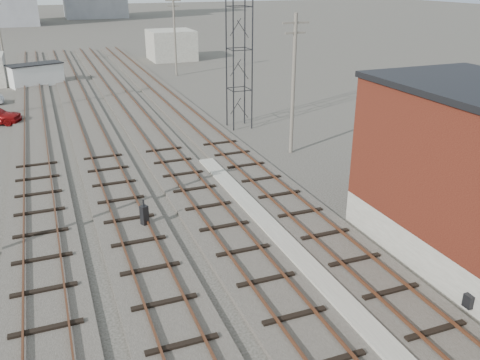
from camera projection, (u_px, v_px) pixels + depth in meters
ground at (119, 76)px, 59.66m from camera, size 320.00×320.00×0.00m
track_right at (188, 117)px, 42.36m from camera, size 3.20×90.00×0.39m
track_mid_right at (141, 122)px, 41.01m from camera, size 3.20×90.00×0.39m
track_mid_left at (90, 127)px, 39.65m from camera, size 3.20×90.00×0.39m
track_left at (35, 132)px, 38.30m from camera, size 3.20×90.00×0.39m
platform_curb at (314, 274)px, 20.11m from camera, size 0.90×28.00×0.26m
lattice_tower at (239, 28)px, 37.13m from camera, size 1.60×1.60×15.00m
utility_pole_right_a at (293, 81)px, 32.45m from camera, size 1.80×0.24×9.00m
utility_pole_right_b at (175, 34)px, 58.33m from camera, size 1.80×0.24×9.00m
shed_right at (171, 45)px, 70.58m from camera, size 6.00×6.00×4.00m
switch_stand at (144, 216)px, 23.83m from camera, size 0.41×0.41×1.35m
site_trailer at (36, 74)px, 54.38m from camera, size 6.03×4.13×2.33m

